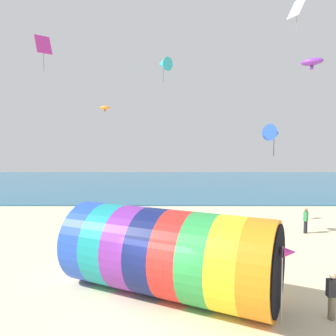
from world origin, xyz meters
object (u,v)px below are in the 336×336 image
Objects in this scene: kite_cyan_delta at (164,64)px; beach_flag at (289,255)px; bystander_mid_beach at (306,220)px; kite_handler at (333,296)px; bystander_far_left at (116,220)px; kite_purple_parafoil at (312,62)px; kite_white_diamond at (297,8)px; giant_inflatable_tube at (169,253)px; kite_blue_delta at (274,133)px; kite_magenta_diamond at (44,45)px; kite_orange_parafoil at (105,108)px; bystander_near_water at (233,229)px.

kite_cyan_delta is 13.71m from beach_flag.
bystander_mid_beach is at bearing 7.07° from kite_cyan_delta.
bystander_far_left is (-8.95, 10.80, 0.11)m from kite_handler.
kite_purple_parafoil is at bearing 61.13° from beach_flag.
bystander_mid_beach is at bearing 55.07° from kite_white_diamond.
giant_inflatable_tube reaches higher than beach_flag.
kite_cyan_delta is at bearing 147.32° from kite_blue_delta.
kite_magenta_diamond is 1.04× the size of beach_flag.
kite_handler is at bearing -50.34° from bystander_far_left.
kite_magenta_diamond is 1.47× the size of bystander_far_left.
kite_handler is at bearing -101.45° from kite_white_diamond.
kite_orange_parafoil is 0.44× the size of bystander_mid_beach.
kite_cyan_delta is (-0.30, 7.90, 9.12)m from giant_inflatable_tube.
kite_cyan_delta is (8.86, -4.22, -2.42)m from kite_magenta_diamond.
kite_orange_parafoil reaches higher than beach_flag.
kite_blue_delta is at bearing -132.92° from kite_white_diamond.
kite_blue_delta is at bearing -19.96° from kite_orange_parafoil.
kite_blue_delta is at bearing 91.01° from kite_handler.
bystander_far_left is 0.71× the size of beach_flag.
kite_purple_parafoil is (6.94, -4.94, -1.11)m from kite_cyan_delta.
kite_cyan_delta is at bearing 144.57° from kite_purple_parafoil.
kite_white_diamond is at bearing 40.68° from giant_inflatable_tube.
kite_magenta_diamond is at bearing 132.93° from beach_flag.
beach_flag reaches higher than kite_handler.
kite_blue_delta is 0.79× the size of kite_white_diamond.
kite_cyan_delta is 10.89m from bystander_near_water.
kite_cyan_delta is at bearing -19.22° from bystander_far_left.
kite_purple_parafoil is 0.43× the size of beach_flag.
kite_orange_parafoil reaches higher than bystander_near_water.
bystander_mid_beach is at bearing 0.32° from bystander_far_left.
kite_cyan_delta is 8.03m from kite_white_diamond.
bystander_near_water is at bearing -9.71° from kite_cyan_delta.
beach_flag is (4.23, -9.85, -8.55)m from kite_cyan_delta.
kite_magenta_diamond reaches higher than kite_handler.
kite_cyan_delta is 1.03× the size of bystander_near_water.
bystander_near_water is at bearing 160.96° from kite_white_diamond.
kite_magenta_diamond reaches higher than kite_white_diamond.
kite_cyan_delta is 0.63× the size of beach_flag.
kite_blue_delta is 11.47m from bystander_far_left.
kite_cyan_delta is 10.42m from bystander_far_left.
kite_white_diamond reaches higher than bystander_near_water.
kite_orange_parafoil is (-10.47, 4.64, -1.56)m from kite_purple_parafoil.
kite_magenta_diamond is 17.85m from kite_blue_delta.
kite_blue_delta is at bearing 134.24° from kite_purple_parafoil.
kite_magenta_diamond is 22.12m from beach_flag.
kite_white_diamond reaches higher than kite_blue_delta.
bystander_near_water is at bearing -13.88° from bystander_far_left.
kite_orange_parafoil is at bearing 176.86° from bystander_near_water.
bystander_mid_beach is 0.67× the size of beach_flag.
kite_orange_parafoil is 0.42× the size of bystander_far_left.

